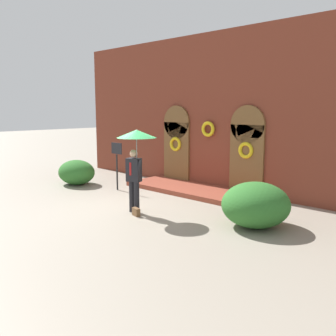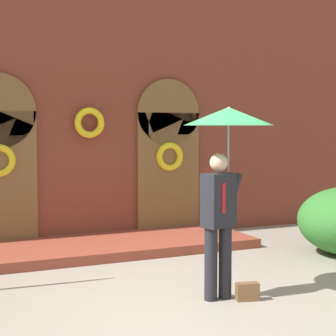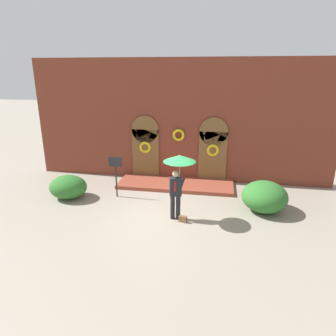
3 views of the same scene
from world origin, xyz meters
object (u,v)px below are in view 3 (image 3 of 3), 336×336
object	(u,v)px
sign_post	(116,170)
shrub_right	(265,197)
person_with_umbrella	(179,168)
shrub_left	(68,187)
handbag	(183,219)

from	to	relation	value
sign_post	shrub_right	bearing A→B (deg)	-3.06
person_with_umbrella	shrub_left	world-z (taller)	person_with_umbrella
handbag	sign_post	world-z (taller)	sign_post
sign_post	shrub_left	size ratio (longest dim) A/B	1.12
shrub_left	person_with_umbrella	bearing A→B (deg)	-12.76
person_with_umbrella	sign_post	size ratio (longest dim) A/B	1.37
shrub_right	handbag	bearing A→B (deg)	-153.62
shrub_left	handbag	bearing A→B (deg)	-14.46
handbag	shrub_left	world-z (taller)	shrub_left
shrub_left	shrub_right	xyz separation A→B (m)	(7.80, 0.16, 0.09)
person_with_umbrella	handbag	size ratio (longest dim) A/B	8.44
sign_post	shrub_right	size ratio (longest dim) A/B	0.98
shrub_left	shrub_right	bearing A→B (deg)	1.17
handbag	shrub_right	xyz separation A→B (m)	(2.88, 1.43, 0.46)
handbag	shrub_left	bearing A→B (deg)	179.74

